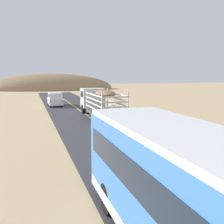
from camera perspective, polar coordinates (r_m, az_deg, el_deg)
name	(u,v)px	position (r m, az deg, el deg)	size (l,w,h in m)	color
ground_plane	(209,201)	(10.47, 20.51, -17.76)	(240.00, 240.00, 0.00)	tan
road_surface	(209,200)	(10.47, 20.51, -17.71)	(8.00, 120.00, 0.02)	#38383D
road_centre_line	(209,200)	(10.46, 20.51, -17.65)	(0.16, 117.60, 0.00)	#D8CC4C
livestock_truck	(97,100)	(28.51, -3.29, 2.72)	(2.53, 9.70, 3.02)	silver
bus	(203,205)	(6.15, 19.27, -18.81)	(2.54, 10.00, 3.21)	#3872C6
car_far	(55,99)	(38.51, -12.40, 2.91)	(1.90, 4.62, 1.93)	silver
distant_hill	(52,89)	(83.35, -13.05, 4.87)	(38.82, 19.49, 9.85)	#957553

